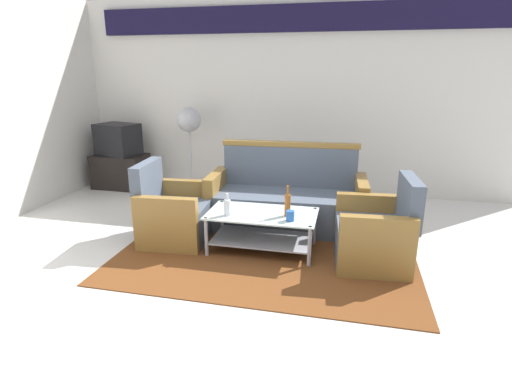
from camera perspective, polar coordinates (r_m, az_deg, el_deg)
name	(u,v)px	position (r m, az deg, el deg)	size (l,w,h in m)	color
ground_plane	(240,286)	(3.60, -2.29, -13.12)	(14.00, 14.00, 0.00)	silver
wall_back	(293,92)	(6.12, 5.24, 13.84)	(6.52, 0.19, 2.80)	silver
rug	(268,249)	(4.25, 1.71, -8.05)	(2.93, 2.20, 0.01)	brown
couch	(287,201)	(4.77, 4.34, -1.24)	(1.83, 0.81, 0.96)	#4C5666
armchair_left	(174,215)	(4.48, -11.52, -3.15)	(0.75, 0.81, 0.85)	#4C5666
armchair_right	(376,235)	(4.04, 16.51, -5.81)	(0.75, 0.81, 0.85)	#4C5666
coffee_table	(262,226)	(4.13, 0.86, -4.78)	(1.10, 0.60, 0.40)	silver
bottle_clear	(227,207)	(4.00, -4.06, -2.14)	(0.07, 0.07, 0.23)	silver
bottle_brown	(288,204)	(3.98, 4.47, -1.76)	(0.06, 0.06, 0.31)	brown
cup	(290,216)	(3.88, 4.84, -3.36)	(0.08, 0.08, 0.10)	#2659A5
tv_stand	(121,171)	(6.72, -18.48, 2.81)	(0.80, 0.50, 0.52)	black
television	(118,140)	(6.62, -18.87, 7.01)	(0.69, 0.57, 0.48)	black
pedestal_fan	(189,125)	(6.10, -9.42, 9.32)	(0.36, 0.36, 1.27)	#2D2D33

